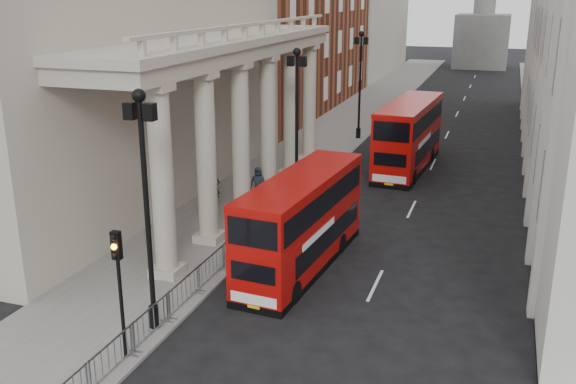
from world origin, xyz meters
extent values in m
cube|color=slate|center=(-3.00, 30.00, 0.06)|extent=(6.00, 140.00, 0.12)
cube|color=slate|center=(13.50, 30.00, 0.06)|extent=(3.00, 140.00, 0.12)
cube|color=slate|center=(-0.05, 30.00, 0.07)|extent=(0.20, 140.00, 0.14)
cube|color=#AAA08E|center=(-10.50, 18.00, 6.00)|extent=(9.00, 28.00, 12.00)
cube|color=#AAA08E|center=(-10.50, 80.00, 10.00)|extent=(9.00, 30.00, 20.00)
cube|color=#60605E|center=(6.00, 92.00, 4.00)|extent=(8.00, 8.00, 8.00)
cylinder|color=black|center=(-0.60, 4.00, 0.52)|extent=(0.36, 0.36, 0.80)
cylinder|color=black|center=(-0.60, 4.00, 4.12)|extent=(0.18, 0.18, 8.00)
sphere|color=black|center=(-0.60, 4.00, 8.22)|extent=(0.44, 0.44, 0.44)
cube|color=black|center=(-0.25, 4.00, 7.72)|extent=(0.35, 0.35, 0.55)
cube|color=black|center=(-0.95, 4.00, 7.72)|extent=(0.35, 0.35, 0.55)
cylinder|color=black|center=(-0.60, 20.00, 0.52)|extent=(0.36, 0.36, 0.80)
cylinder|color=black|center=(-0.60, 20.00, 4.12)|extent=(0.18, 0.18, 8.00)
sphere|color=black|center=(-0.60, 20.00, 8.22)|extent=(0.44, 0.44, 0.44)
cube|color=black|center=(-0.25, 20.00, 7.72)|extent=(0.35, 0.35, 0.55)
cube|color=black|center=(-0.95, 20.00, 7.72)|extent=(0.35, 0.35, 0.55)
cylinder|color=black|center=(-0.60, 36.00, 0.52)|extent=(0.36, 0.36, 0.80)
cylinder|color=black|center=(-0.60, 36.00, 4.12)|extent=(0.18, 0.18, 8.00)
sphere|color=black|center=(-0.60, 36.00, 8.22)|extent=(0.44, 0.44, 0.44)
cube|color=black|center=(-0.25, 36.00, 7.72)|extent=(0.35, 0.35, 0.55)
cube|color=black|center=(-0.95, 36.00, 7.72)|extent=(0.35, 0.35, 0.55)
cylinder|color=black|center=(-0.50, 2.00, 1.82)|extent=(0.12, 0.12, 3.40)
cube|color=black|center=(-0.50, 2.00, 3.97)|extent=(0.28, 0.22, 0.90)
sphere|color=black|center=(-0.50, 1.87, 4.27)|extent=(0.18, 0.18, 0.18)
sphere|color=orange|center=(-0.50, 1.87, 3.97)|extent=(0.18, 0.18, 0.18)
sphere|color=black|center=(-0.50, 1.87, 3.67)|extent=(0.18, 0.18, 0.18)
cube|color=gray|center=(-0.35, 1.05, 0.67)|extent=(0.50, 2.30, 1.10)
cube|color=gray|center=(-0.35, 3.40, 0.67)|extent=(0.50, 2.30, 1.10)
cube|color=gray|center=(-0.35, 5.75, 0.67)|extent=(0.50, 2.30, 1.10)
cube|color=gray|center=(-0.35, 8.10, 0.67)|extent=(0.50, 2.30, 1.10)
cube|color=gray|center=(-0.35, 10.45, 0.67)|extent=(0.50, 2.30, 1.10)
cube|color=#A80A07|center=(2.62, 10.83, 1.20)|extent=(2.97, 9.46, 1.77)
cube|color=#A80A07|center=(2.62, 10.83, 3.04)|extent=(2.97, 9.46, 1.55)
cube|color=#A80A07|center=(2.62, 10.83, 3.92)|extent=(3.01, 9.50, 0.22)
cube|color=black|center=(2.62, 10.83, 0.16)|extent=(2.99, 9.46, 0.31)
cube|color=black|center=(2.62, 10.83, 1.42)|extent=(2.88, 7.69, 0.89)
cube|color=black|center=(2.62, 10.83, 3.12)|extent=(2.98, 8.93, 0.98)
cube|color=white|center=(2.24, 6.20, 0.58)|extent=(1.86, 0.20, 0.40)
cube|color=yellow|center=(2.24, 6.19, 0.28)|extent=(0.49, 0.08, 0.12)
cylinder|color=black|center=(1.36, 7.68, 0.44)|extent=(0.35, 0.91, 0.89)
cylinder|color=black|center=(3.36, 7.52, 0.44)|extent=(0.35, 0.91, 0.89)
cylinder|color=black|center=(1.80, 13.07, 0.44)|extent=(0.35, 0.91, 0.89)
cylinder|color=black|center=(3.80, 12.91, 0.44)|extent=(0.35, 0.91, 0.89)
cube|color=#C20B08|center=(4.47, 28.41, 1.32)|extent=(3.08, 10.42, 1.96)
cube|color=#C20B08|center=(4.47, 28.41, 3.36)|extent=(3.08, 10.42, 1.71)
cube|color=#C20B08|center=(4.47, 28.41, 4.34)|extent=(3.12, 10.46, 0.24)
cube|color=black|center=(4.47, 28.41, 0.17)|extent=(3.10, 10.42, 0.34)
cube|color=black|center=(4.47, 28.41, 1.57)|extent=(3.02, 8.47, 0.98)
cube|color=black|center=(4.47, 28.41, 3.45)|extent=(3.10, 9.84, 1.08)
cube|color=white|center=(4.15, 23.28, 0.64)|extent=(2.06, 0.19, 0.44)
cube|color=yellow|center=(4.15, 23.27, 0.31)|extent=(0.54, 0.07, 0.13)
cylinder|color=black|center=(3.14, 24.90, 0.49)|extent=(0.37, 1.00, 0.98)
cylinder|color=black|center=(5.35, 24.77, 0.49)|extent=(0.37, 1.00, 0.98)
cylinder|color=black|center=(3.51, 30.87, 0.49)|extent=(0.37, 1.00, 0.98)
cylinder|color=black|center=(5.72, 30.73, 0.49)|extent=(0.37, 1.00, 0.98)
imported|color=black|center=(-4.40, 17.05, 1.06)|extent=(0.81, 0.69, 1.87)
imported|color=black|center=(-4.07, 20.36, 1.08)|extent=(0.93, 0.73, 1.91)
imported|color=black|center=(-2.43, 18.68, 1.04)|extent=(1.01, 0.77, 1.85)
camera|label=1|loc=(10.23, -13.42, 11.32)|focal=40.00mm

